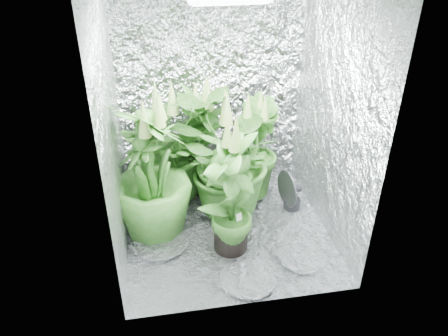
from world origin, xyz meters
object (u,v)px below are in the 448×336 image
plant_e (228,162)px  circulation_fan (290,193)px  plant_c (253,150)px  plant_a (172,144)px  plant_f (231,195)px  plant_d (150,174)px  plant_b (202,142)px

plant_e → circulation_fan: size_ratio=2.88×
plant_e → plant_c: bearing=44.4°
plant_a → plant_e: plant_a is taller
plant_f → circulation_fan: (0.60, 0.42, -0.34)m
plant_c → circulation_fan: 0.49m
plant_d → circulation_fan: (1.16, 0.14, -0.40)m
plant_a → plant_f: plant_a is taller
plant_b → plant_e: plant_e is taller
plant_c → plant_f: bearing=-114.7°
plant_f → circulation_fan: 0.81m
plant_c → plant_f: plant_f is taller
circulation_fan → plant_e: bearing=166.1°
plant_c → plant_d: (-0.89, -0.44, 0.11)m
plant_a → plant_d: bearing=-110.9°
plant_b → plant_f: bearing=-83.2°
plant_f → plant_c: bearing=65.3°
plant_a → plant_f: (0.37, -0.80, -0.03)m
plant_d → plant_f: 0.63m
plant_a → circulation_fan: size_ratio=2.97×
plant_f → circulation_fan: plant_f is taller
plant_a → plant_b: bearing=15.4°
plant_a → plant_f: size_ratio=1.04×
plant_a → plant_e: size_ratio=1.03×
plant_e → plant_f: plant_e is taller
plant_c → plant_d: plant_d is taller
plant_e → plant_f: 0.45m
plant_f → plant_d: bearing=153.3°
plant_a → plant_f: bearing=-65.3°
plant_b → plant_f: (0.10, -0.87, 0.01)m
plant_b → circulation_fan: 0.89m
plant_e → plant_a: bearing=140.5°
plant_e → circulation_fan: 0.65m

